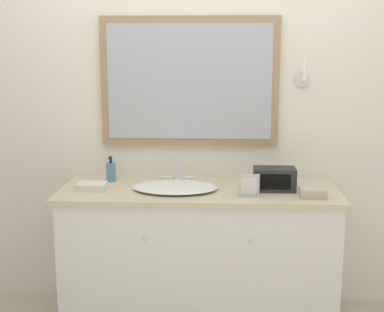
% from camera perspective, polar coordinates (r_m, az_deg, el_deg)
% --- Properties ---
extents(wall_back, '(8.00, 0.18, 2.55)m').
position_cam_1_polar(wall_back, '(3.43, 0.91, 4.93)').
color(wall_back, silver).
rests_on(wall_back, ground_plane).
extents(vanity_counter, '(1.66, 0.60, 0.85)m').
position_cam_1_polar(vanity_counter, '(3.32, 0.73, -10.56)').
color(vanity_counter, silver).
rests_on(vanity_counter, ground_plane).
extents(sink_basin, '(0.50, 0.39, 0.18)m').
position_cam_1_polar(sink_basin, '(3.17, -1.78, -3.28)').
color(sink_basin, white).
rests_on(sink_basin, vanity_counter).
extents(soap_bottle, '(0.06, 0.06, 0.16)m').
position_cam_1_polar(soap_bottle, '(3.40, -8.63, -1.63)').
color(soap_bottle, teal).
rests_on(soap_bottle, vanity_counter).
extents(appliance_box, '(0.24, 0.14, 0.14)m').
position_cam_1_polar(appliance_box, '(3.18, 8.79, -2.46)').
color(appliance_box, black).
rests_on(appliance_box, vanity_counter).
extents(picture_frame, '(0.12, 0.01, 0.13)m').
position_cam_1_polar(picture_frame, '(3.02, 6.07, -3.17)').
color(picture_frame, '#B2B2B7').
rests_on(picture_frame, vanity_counter).
extents(hand_towel_near_sink, '(0.14, 0.11, 0.05)m').
position_cam_1_polar(hand_towel_near_sink, '(3.08, 12.75, -3.82)').
color(hand_towel_near_sink, '#B7A899').
rests_on(hand_towel_near_sink, vanity_counter).
extents(hand_towel_far_corner, '(0.17, 0.13, 0.04)m').
position_cam_1_polar(hand_towel_far_corner, '(3.22, -10.63, -3.20)').
color(hand_towel_far_corner, silver).
rests_on(hand_towel_far_corner, vanity_counter).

